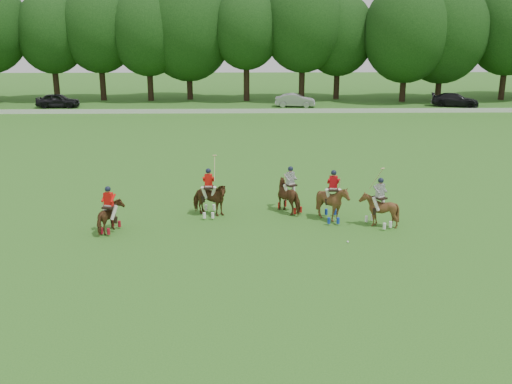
{
  "coord_description": "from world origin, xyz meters",
  "views": [
    {
      "loc": [
        -0.34,
        -21.21,
        8.9
      ],
      "look_at": [
        0.19,
        4.2,
        1.4
      ],
      "focal_mm": 40.0,
      "sensor_mm": 36.0,
      "label": 1
    }
  ],
  "objects_px": {
    "car_mid": "(295,100)",
    "car_right": "(455,100)",
    "polo_red_a": "(110,216)",
    "polo_stripe_a": "(290,196)",
    "polo_red_b": "(209,199)",
    "polo_stripe_b": "(379,209)",
    "car_left": "(58,100)",
    "polo_red_c": "(333,202)",
    "polo_ball": "(348,242)"
  },
  "relations": [
    {
      "from": "polo_red_c",
      "to": "polo_stripe_a",
      "type": "distance_m",
      "value": 2.33
    },
    {
      "from": "polo_red_a",
      "to": "polo_ball",
      "type": "bearing_deg",
      "value": -8.48
    },
    {
      "from": "polo_ball",
      "to": "polo_red_a",
      "type": "bearing_deg",
      "value": 171.52
    },
    {
      "from": "car_mid",
      "to": "polo_red_a",
      "type": "bearing_deg",
      "value": 169.93
    },
    {
      "from": "polo_red_a",
      "to": "car_mid",
      "type": "bearing_deg",
      "value": 73.61
    },
    {
      "from": "polo_red_b",
      "to": "polo_ball",
      "type": "xyz_separation_m",
      "value": [
        6.08,
        -3.69,
        -0.8
      ]
    },
    {
      "from": "polo_red_a",
      "to": "polo_ball",
      "type": "height_order",
      "value": "polo_red_a"
    },
    {
      "from": "polo_stripe_a",
      "to": "polo_red_a",
      "type": "bearing_deg",
      "value": -161.82
    },
    {
      "from": "car_mid",
      "to": "polo_red_b",
      "type": "height_order",
      "value": "polo_red_b"
    },
    {
      "from": "car_right",
      "to": "polo_ball",
      "type": "distance_m",
      "value": 45.55
    },
    {
      "from": "polo_red_b",
      "to": "polo_stripe_b",
      "type": "bearing_deg",
      "value": -11.94
    },
    {
      "from": "polo_red_b",
      "to": "car_left",
      "type": "bearing_deg",
      "value": 116.69
    },
    {
      "from": "car_mid",
      "to": "polo_red_b",
      "type": "distance_m",
      "value": 38.28
    },
    {
      "from": "car_right",
      "to": "polo_red_a",
      "type": "bearing_deg",
      "value": 159.92
    },
    {
      "from": "car_right",
      "to": "polo_stripe_b",
      "type": "distance_m",
      "value": 42.96
    },
    {
      "from": "car_right",
      "to": "polo_red_a",
      "type": "distance_m",
      "value": 49.55
    },
    {
      "from": "car_right",
      "to": "polo_red_c",
      "type": "bearing_deg",
      "value": 169.67
    },
    {
      "from": "polo_stripe_a",
      "to": "car_mid",
      "type": "bearing_deg",
      "value": 84.64
    },
    {
      "from": "polo_red_b",
      "to": "polo_stripe_a",
      "type": "relative_size",
      "value": 1.26
    },
    {
      "from": "polo_stripe_a",
      "to": "polo_ball",
      "type": "distance_m",
      "value": 4.81
    },
    {
      "from": "car_mid",
      "to": "polo_stripe_b",
      "type": "relative_size",
      "value": 1.57
    },
    {
      "from": "polo_ball",
      "to": "polo_stripe_b",
      "type": "bearing_deg",
      "value": 49.37
    },
    {
      "from": "polo_red_c",
      "to": "polo_ball",
      "type": "relative_size",
      "value": 27.22
    },
    {
      "from": "car_mid",
      "to": "polo_stripe_a",
      "type": "bearing_deg",
      "value": -179.05
    },
    {
      "from": "polo_ball",
      "to": "car_mid",
      "type": "bearing_deg",
      "value": 88.14
    },
    {
      "from": "car_right",
      "to": "polo_stripe_a",
      "type": "distance_m",
      "value": 42.77
    },
    {
      "from": "polo_stripe_b",
      "to": "polo_red_c",
      "type": "bearing_deg",
      "value": 157.67
    },
    {
      "from": "car_right",
      "to": "polo_red_c",
      "type": "xyz_separation_m",
      "value": [
        -19.54,
        -38.39,
        0.16
      ]
    },
    {
      "from": "car_left",
      "to": "car_right",
      "type": "xyz_separation_m",
      "value": [
        44.26,
        0.0,
        -0.05
      ]
    },
    {
      "from": "car_mid",
      "to": "polo_ball",
      "type": "distance_m",
      "value": 41.28
    },
    {
      "from": "polo_red_a",
      "to": "polo_stripe_a",
      "type": "height_order",
      "value": "polo_stripe_a"
    },
    {
      "from": "car_right",
      "to": "polo_ball",
      "type": "xyz_separation_m",
      "value": [
        -19.29,
        -41.25,
        -0.7
      ]
    },
    {
      "from": "car_left",
      "to": "car_right",
      "type": "bearing_deg",
      "value": -90.61
    },
    {
      "from": "polo_red_b",
      "to": "polo_red_c",
      "type": "distance_m",
      "value": 5.89
    },
    {
      "from": "polo_red_b",
      "to": "polo_ball",
      "type": "bearing_deg",
      "value": -31.3
    },
    {
      "from": "car_left",
      "to": "polo_stripe_a",
      "type": "distance_m",
      "value": 43.49
    },
    {
      "from": "polo_ball",
      "to": "car_right",
      "type": "bearing_deg",
      "value": 64.93
    },
    {
      "from": "car_right",
      "to": "polo_red_b",
      "type": "xyz_separation_m",
      "value": [
        -25.37,
        -37.56,
        0.1
      ]
    },
    {
      "from": "polo_red_c",
      "to": "polo_red_b",
      "type": "bearing_deg",
      "value": 171.86
    },
    {
      "from": "polo_red_a",
      "to": "polo_ball",
      "type": "relative_size",
      "value": 23.4
    },
    {
      "from": "car_left",
      "to": "polo_red_a",
      "type": "relative_size",
      "value": 2.2
    },
    {
      "from": "car_right",
      "to": "polo_red_a",
      "type": "xyz_separation_m",
      "value": [
        -29.63,
        -39.71,
        0.0
      ]
    },
    {
      "from": "car_mid",
      "to": "car_left",
      "type": "bearing_deg",
      "value": 96.31
    },
    {
      "from": "car_left",
      "to": "polo_stripe_a",
      "type": "height_order",
      "value": "polo_stripe_a"
    },
    {
      "from": "polo_red_c",
      "to": "polo_stripe_b",
      "type": "bearing_deg",
      "value": -22.33
    },
    {
      "from": "car_mid",
      "to": "car_right",
      "type": "bearing_deg",
      "value": -83.69
    },
    {
      "from": "car_mid",
      "to": "polo_red_c",
      "type": "bearing_deg",
      "value": -176.06
    },
    {
      "from": "polo_ball",
      "to": "polo_stripe_a",
      "type": "bearing_deg",
      "value": 116.72
    },
    {
      "from": "car_mid",
      "to": "polo_stripe_a",
      "type": "xyz_separation_m",
      "value": [
        -3.47,
        -37.02,
        0.1
      ]
    },
    {
      "from": "polo_stripe_b",
      "to": "polo_ball",
      "type": "relative_size",
      "value": 31.45
    }
  ]
}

